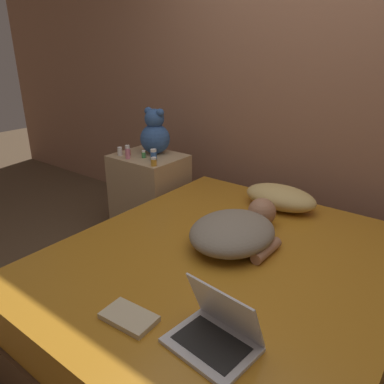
{
  "coord_description": "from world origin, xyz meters",
  "views": [
    {
      "loc": [
        0.88,
        -1.44,
        1.51
      ],
      "look_at": [
        -0.41,
        0.24,
        0.67
      ],
      "focal_mm": 35.0,
      "sensor_mm": 36.0,
      "label": 1
    }
  ],
  "objects_px": {
    "bottle_green": "(144,154)",
    "bottle_amber": "(154,162)",
    "teddy_bear": "(155,134)",
    "bottle_red": "(128,152)",
    "bottle_blue": "(154,155)",
    "laptop": "(216,331)",
    "bottle_white": "(120,151)",
    "bottle_pink": "(128,152)",
    "person_lying": "(237,230)",
    "pillow": "(280,197)",
    "book": "(129,317)"
  },
  "relations": [
    {
      "from": "laptop",
      "to": "person_lying",
      "type": "bearing_deg",
      "value": 121.65
    },
    {
      "from": "teddy_bear",
      "to": "bottle_blue",
      "type": "relative_size",
      "value": 4.1
    },
    {
      "from": "bottle_green",
      "to": "bottle_pink",
      "type": "bearing_deg",
      "value": -132.81
    },
    {
      "from": "bottle_red",
      "to": "book",
      "type": "xyz_separation_m",
      "value": [
        1.26,
        -1.2,
        -0.2
      ]
    },
    {
      "from": "bottle_blue",
      "to": "bottle_red",
      "type": "bearing_deg",
      "value": -177.06
    },
    {
      "from": "bottle_pink",
      "to": "bottle_amber",
      "type": "xyz_separation_m",
      "value": [
        0.28,
        -0.01,
        -0.02
      ]
    },
    {
      "from": "book",
      "to": "teddy_bear",
      "type": "bearing_deg",
      "value": 129.08
    },
    {
      "from": "bottle_green",
      "to": "bottle_amber",
      "type": "xyz_separation_m",
      "value": [
        0.2,
        -0.1,
        0.0
      ]
    },
    {
      "from": "bottle_amber",
      "to": "bottle_blue",
      "type": "distance_m",
      "value": 0.13
    },
    {
      "from": "teddy_bear",
      "to": "bottle_red",
      "type": "bearing_deg",
      "value": -128.21
    },
    {
      "from": "person_lying",
      "to": "book",
      "type": "distance_m",
      "value": 0.79
    },
    {
      "from": "pillow",
      "to": "book",
      "type": "height_order",
      "value": "pillow"
    },
    {
      "from": "bottle_red",
      "to": "bottle_amber",
      "type": "xyz_separation_m",
      "value": [
        0.36,
        -0.08,
        0.0
      ]
    },
    {
      "from": "pillow",
      "to": "book",
      "type": "distance_m",
      "value": 1.37
    },
    {
      "from": "bottle_white",
      "to": "bottle_blue",
      "type": "xyz_separation_m",
      "value": [
        0.31,
        0.06,
        0.01
      ]
    },
    {
      "from": "bottle_pink",
      "to": "person_lying",
      "type": "bearing_deg",
      "value": -16.06
    },
    {
      "from": "person_lying",
      "to": "bottle_green",
      "type": "relative_size",
      "value": 11.21
    },
    {
      "from": "laptop",
      "to": "bottle_pink",
      "type": "xyz_separation_m",
      "value": [
        -1.53,
        1.02,
        0.18
      ]
    },
    {
      "from": "bottle_red",
      "to": "bottle_green",
      "type": "relative_size",
      "value": 0.99
    },
    {
      "from": "bottle_pink",
      "to": "bottle_green",
      "type": "bearing_deg",
      "value": 47.19
    },
    {
      "from": "bottle_green",
      "to": "book",
      "type": "xyz_separation_m",
      "value": [
        1.1,
        -1.22,
        -0.2
      ]
    },
    {
      "from": "person_lying",
      "to": "bottle_blue",
      "type": "distance_m",
      "value": 1.1
    },
    {
      "from": "pillow",
      "to": "bottle_white",
      "type": "height_order",
      "value": "bottle_white"
    },
    {
      "from": "person_lying",
      "to": "teddy_bear",
      "type": "bearing_deg",
      "value": 153.3
    },
    {
      "from": "teddy_bear",
      "to": "bottle_red",
      "type": "xyz_separation_m",
      "value": [
        -0.14,
        -0.18,
        -0.13
      ]
    },
    {
      "from": "laptop",
      "to": "bottle_amber",
      "type": "relative_size",
      "value": 5.28
    },
    {
      "from": "teddy_bear",
      "to": "bottle_pink",
      "type": "xyz_separation_m",
      "value": [
        -0.07,
        -0.25,
        -0.11
      ]
    },
    {
      "from": "pillow",
      "to": "bottle_red",
      "type": "height_order",
      "value": "bottle_red"
    },
    {
      "from": "pillow",
      "to": "teddy_bear",
      "type": "relative_size",
      "value": 1.31
    },
    {
      "from": "bottle_green",
      "to": "bottle_pink",
      "type": "height_order",
      "value": "bottle_pink"
    },
    {
      "from": "person_lying",
      "to": "bottle_red",
      "type": "distance_m",
      "value": 1.35
    },
    {
      "from": "person_lying",
      "to": "teddy_bear",
      "type": "relative_size",
      "value": 1.81
    },
    {
      "from": "laptop",
      "to": "teddy_bear",
      "type": "relative_size",
      "value": 0.91
    },
    {
      "from": "bottle_amber",
      "to": "pillow",
      "type": "bearing_deg",
      "value": 15.57
    },
    {
      "from": "laptop",
      "to": "bottle_white",
      "type": "distance_m",
      "value": 1.95
    },
    {
      "from": "bottle_blue",
      "to": "laptop",
      "type": "bearing_deg",
      "value": -39.75
    },
    {
      "from": "bottle_white",
      "to": "teddy_bear",
      "type": "bearing_deg",
      "value": 50.59
    },
    {
      "from": "bottle_red",
      "to": "bottle_blue",
      "type": "distance_m",
      "value": 0.27
    },
    {
      "from": "bottle_green",
      "to": "bottle_blue",
      "type": "distance_m",
      "value": 0.11
    },
    {
      "from": "pillow",
      "to": "bottle_pink",
      "type": "xyz_separation_m",
      "value": [
        -1.18,
        -0.24,
        0.16
      ]
    },
    {
      "from": "pillow",
      "to": "bottle_white",
      "type": "bearing_deg",
      "value": -170.57
    },
    {
      "from": "bottle_red",
      "to": "bottle_amber",
      "type": "relative_size",
      "value": 0.93
    },
    {
      "from": "pillow",
      "to": "bottle_red",
      "type": "xyz_separation_m",
      "value": [
        -1.25,
        -0.17,
        0.14
      ]
    },
    {
      "from": "bottle_amber",
      "to": "bottle_blue",
      "type": "height_order",
      "value": "bottle_blue"
    },
    {
      "from": "bottle_amber",
      "to": "bottle_blue",
      "type": "relative_size",
      "value": 0.7
    },
    {
      "from": "pillow",
      "to": "laptop",
      "type": "xyz_separation_m",
      "value": [
        0.34,
        -1.26,
        -0.02
      ]
    },
    {
      "from": "bottle_white",
      "to": "bottle_amber",
      "type": "distance_m",
      "value": 0.4
    },
    {
      "from": "teddy_bear",
      "to": "bottle_green",
      "type": "distance_m",
      "value": 0.2
    },
    {
      "from": "bottle_white",
      "to": "bottle_green",
      "type": "bearing_deg",
      "value": 18.28
    },
    {
      "from": "person_lying",
      "to": "book",
      "type": "height_order",
      "value": "person_lying"
    }
  ]
}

